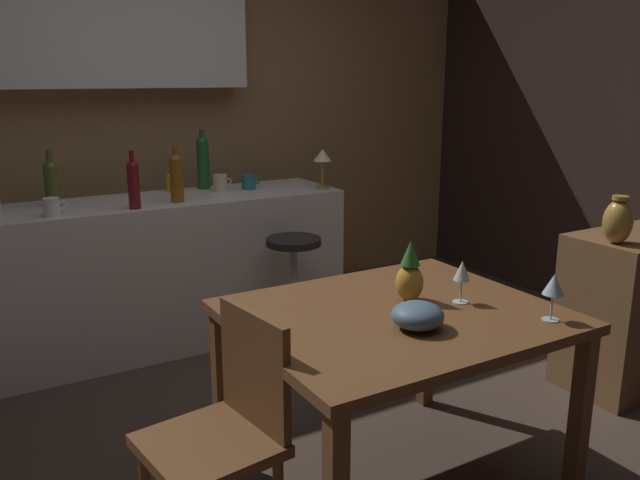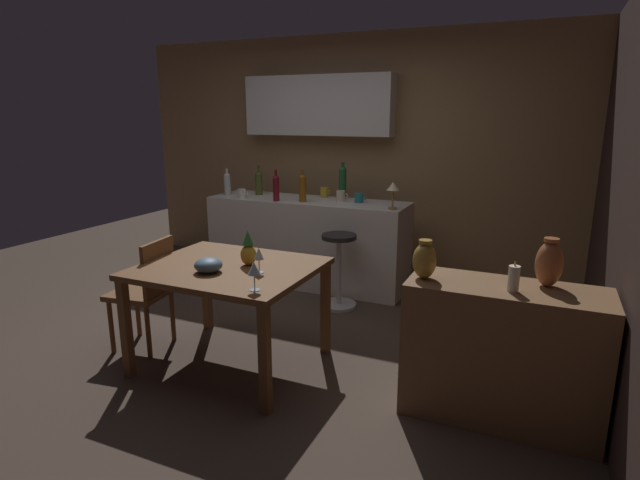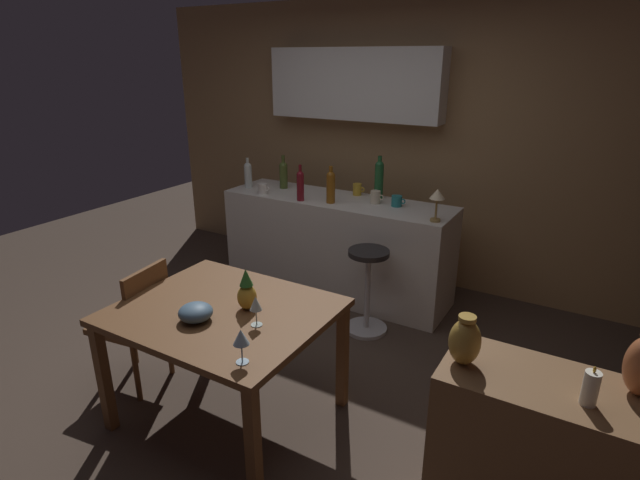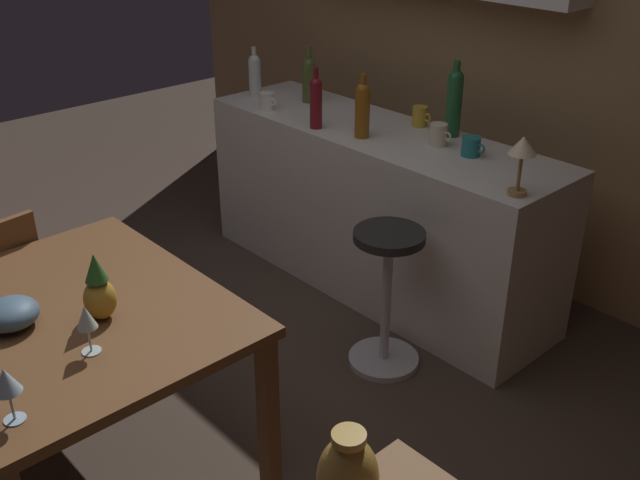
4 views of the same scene
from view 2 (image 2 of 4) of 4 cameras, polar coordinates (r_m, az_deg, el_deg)
name	(u,v)px [view 2 (image 2 of 4)]	position (r m, az deg, el deg)	size (l,w,h in m)	color
ground_plane	(254,335)	(4.25, -7.43, -10.55)	(9.00, 9.00, 0.00)	#47382D
wall_kitchen_back	(343,146)	(5.77, 2.56, 10.55)	(5.20, 0.33, 2.60)	#9E7A51
wall_side_right	(632,192)	(3.64, 31.74, 4.66)	(0.10, 4.40, 2.60)	#33231E
dining_table	(229,277)	(3.59, -10.24, -4.16)	(1.18, 0.99, 0.74)	brown
kitchen_counter	(308,242)	(5.34, -1.39, -0.19)	(2.10, 0.60, 0.90)	silver
sideboard_cabinet	(502,353)	(3.19, 19.78, -11.94)	(1.10, 0.44, 0.82)	brown
chair_near_window	(147,289)	(4.05, -18.91, -5.24)	(0.45, 0.45, 0.86)	brown
bar_stool	(339,269)	(4.68, 2.13, -3.25)	(0.34, 0.34, 0.70)	#262323
wine_glass_left	(254,269)	(3.01, -7.44, -3.28)	(0.08, 0.08, 0.18)	silver
wine_glass_right	(259,255)	(3.34, -6.91, -1.64)	(0.07, 0.07, 0.17)	silver
pineapple_centerpiece	(248,251)	(3.53, -8.08, -1.18)	(0.11, 0.11, 0.25)	gold
fruit_bowl	(208,265)	(3.43, -12.48, -2.77)	(0.19, 0.19, 0.10)	slate
wine_bottle_amber	(303,187)	(5.09, -1.97, 6.02)	(0.07, 0.07, 0.32)	#8C5114
wine_bottle_ruby	(276,187)	(5.15, -4.97, 6.00)	(0.06, 0.06, 0.32)	maroon
wine_bottle_olive	(259,182)	(5.59, -6.91, 6.53)	(0.08, 0.08, 0.32)	#475623
wine_bottle_green	(343,181)	(5.29, 2.57, 6.66)	(0.08, 0.08, 0.38)	#1E592D
wine_bottle_clear	(227,183)	(5.63, -10.41, 6.37)	(0.07, 0.07, 0.29)	silver
cup_mustard	(324,192)	(5.38, 0.48, 5.39)	(0.11, 0.08, 0.11)	gold
cup_teal	(359,198)	(5.08, 4.42, 4.74)	(0.12, 0.09, 0.09)	teal
cup_cream	(341,196)	(5.14, 2.36, 4.99)	(0.12, 0.09, 0.11)	beige
cup_white	(242,194)	(5.40, -8.79, 5.20)	(0.12, 0.08, 0.10)	white
counter_lamp	(393,189)	(4.71, 8.23, 5.71)	(0.12, 0.12, 0.25)	#A58447
pillar_candle_tall	(514,279)	(2.94, 20.99, -4.09)	(0.06, 0.06, 0.17)	white
vase_copper	(549,264)	(3.09, 24.41, -2.44)	(0.15, 0.15, 0.28)	#B26038
vase_brass	(425,260)	(3.02, 11.70, -2.26)	(0.14, 0.14, 0.23)	#B78C38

